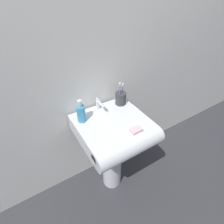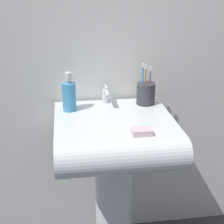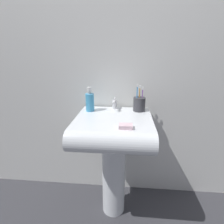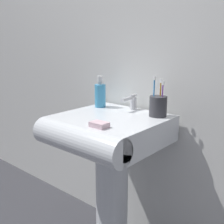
# 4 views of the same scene
# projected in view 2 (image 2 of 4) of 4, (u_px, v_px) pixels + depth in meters

# --- Properties ---
(wall_back) EXTENTS (5.00, 0.05, 2.40)m
(wall_back) POSITION_uv_depth(u_px,v_px,m) (105.00, 18.00, 1.61)
(wall_back) COLOR silver
(wall_back) RESTS_ON ground
(sink_pedestal) EXTENTS (0.18, 0.18, 0.67)m
(sink_pedestal) POSITION_uv_depth(u_px,v_px,m) (114.00, 206.00, 1.68)
(sink_pedestal) COLOR white
(sink_pedestal) RESTS_ON ground
(sink_basin) EXTENTS (0.52, 0.53, 0.13)m
(sink_basin) POSITION_uv_depth(u_px,v_px,m) (115.00, 136.00, 1.48)
(sink_basin) COLOR white
(sink_basin) RESTS_ON sink_pedestal
(faucet) EXTENTS (0.04, 0.13, 0.08)m
(faucet) POSITION_uv_depth(u_px,v_px,m) (106.00, 95.00, 1.65)
(faucet) COLOR silver
(faucet) RESTS_ON sink_basin
(toothbrush_cup) EXTENTS (0.09, 0.09, 0.20)m
(toothbrush_cup) POSITION_uv_depth(u_px,v_px,m) (146.00, 93.00, 1.64)
(toothbrush_cup) COLOR #38383D
(toothbrush_cup) RESTS_ON sink_basin
(soap_bottle) EXTENTS (0.06, 0.06, 0.18)m
(soap_bottle) POSITION_uv_depth(u_px,v_px,m) (69.00, 95.00, 1.56)
(soap_bottle) COLOR #3F99CC
(soap_bottle) RESTS_ON sink_basin
(bar_soap) EXTENTS (0.08, 0.06, 0.02)m
(bar_soap) POSITION_uv_depth(u_px,v_px,m) (142.00, 132.00, 1.34)
(bar_soap) COLOR silver
(bar_soap) RESTS_ON sink_basin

